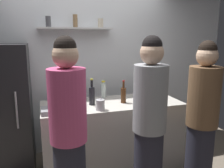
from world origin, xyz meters
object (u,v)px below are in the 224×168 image
utensil_holder (100,105)px  wine_bottle_dark_glass (92,95)px  wine_bottle_amber_glass (123,95)px  refrigerator (4,110)px  person_pink_top (69,135)px  baking_pan (56,110)px  person_brown_jacket (202,121)px  person_grey_hoodie (149,125)px  water_bottle_plastic (103,90)px

utensil_holder → wine_bottle_dark_glass: size_ratio=0.66×
utensil_holder → wine_bottle_dark_glass: (-0.05, 0.24, 0.06)m
wine_bottle_dark_glass → wine_bottle_amber_glass: 0.41m
refrigerator → utensil_holder: size_ratio=7.62×
wine_bottle_dark_glass → person_pink_top: bearing=-116.7°
baking_pan → person_pink_top: bearing=-83.7°
wine_bottle_dark_glass → person_brown_jacket: (1.06, -0.77, -0.19)m
wine_bottle_amber_glass → person_brown_jacket: (0.65, -0.74, -0.17)m
person_pink_top → wine_bottle_dark_glass: bearing=51.4°
wine_bottle_dark_glass → wine_bottle_amber_glass: bearing=-4.5°
utensil_holder → wine_bottle_amber_glass: wine_bottle_amber_glass is taller
wine_bottle_dark_glass → person_grey_hoodie: size_ratio=0.19×
wine_bottle_amber_glass → person_grey_hoodie: 0.76m
wine_bottle_dark_glass → water_bottle_plastic: 0.38m
utensil_holder → person_grey_hoodie: (0.37, -0.55, -0.09)m
utensil_holder → person_pink_top: person_pink_top is taller
refrigerator → person_brown_jacket: person_brown_jacket is taller
refrigerator → baking_pan: (0.63, -0.54, 0.11)m
wine_bottle_amber_glass → person_grey_hoodie: bearing=-89.4°
refrigerator → baking_pan: refrigerator is taller
utensil_holder → person_brown_jacket: 1.16m
wine_bottle_dark_glass → wine_bottle_amber_glass: (0.41, -0.03, -0.02)m
refrigerator → wine_bottle_amber_glass: refrigerator is taller
person_grey_hoodie → person_brown_jacket: 0.64m
wine_bottle_dark_glass → person_grey_hoodie: 0.90m
refrigerator → water_bottle_plastic: 1.33m
baking_pan → water_bottle_plastic: size_ratio=1.41×
utensil_holder → wine_bottle_dark_glass: 0.25m
refrigerator → person_brown_jacket: (2.15, -1.15, 0.03)m
utensil_holder → wine_bottle_amber_glass: (0.37, 0.21, 0.05)m
water_bottle_plastic → person_pink_top: size_ratio=0.13×
utensil_holder → person_brown_jacket: size_ratio=0.13×
utensil_holder → person_pink_top: size_ratio=0.12×
baking_pan → wine_bottle_amber_glass: bearing=8.7°
utensil_holder → person_grey_hoodie: person_grey_hoodie is taller
wine_bottle_amber_glass → water_bottle_plastic: (-0.18, 0.33, -0.00)m
water_bottle_plastic → person_grey_hoodie: size_ratio=0.13×
water_bottle_plastic → person_grey_hoodie: bearing=-79.9°
baking_pan → wine_bottle_amber_glass: size_ratio=1.13×
refrigerator → baking_pan: size_ratio=4.98×
baking_pan → person_brown_jacket: (1.52, -0.61, -0.08)m
person_brown_jacket → baking_pan: bearing=54.3°
wine_bottle_dark_glass → person_grey_hoodie: person_grey_hoodie is taller
wine_bottle_dark_glass → wine_bottle_amber_glass: size_ratio=1.13×
wine_bottle_dark_glass → person_brown_jacket: bearing=-36.0°
person_grey_hoodie → person_pink_top: bearing=7.5°
baking_pan → person_pink_top: 0.61m
wine_bottle_amber_glass → wine_bottle_dark_glass: bearing=175.5°
wine_bottle_amber_glass → person_brown_jacket: size_ratio=0.17×
refrigerator → person_pink_top: person_pink_top is taller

